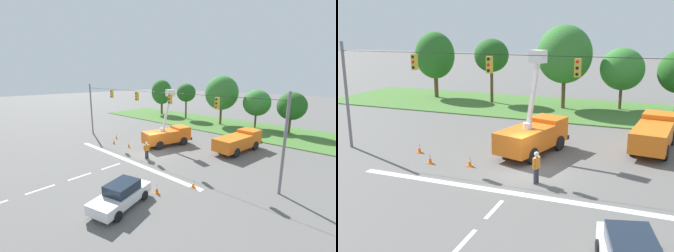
{
  "view_description": "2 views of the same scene",
  "coord_description": "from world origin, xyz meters",
  "views": [
    {
      "loc": [
        17.19,
        -15.98,
        8.06
      ],
      "look_at": [
        -0.48,
        2.9,
        2.46
      ],
      "focal_mm": 24.0,
      "sensor_mm": 36.0,
      "label": 1
    },
    {
      "loc": [
        6.42,
        -20.5,
        8.06
      ],
      "look_at": [
        -1.93,
        1.13,
        2.23
      ],
      "focal_mm": 42.0,
      "sensor_mm": 36.0,
      "label": 2
    }
  ],
  "objects": [
    {
      "name": "tree_west",
      "position": [
        -10.35,
        18.62,
        5.14
      ],
      "size": [
        3.71,
        3.66,
        6.93
      ],
      "color": "brown",
      "rests_on": "ground"
    },
    {
      "name": "grass_verge",
      "position": [
        0.0,
        18.0,
        0.05
      ],
      "size": [
        56.0,
        12.0,
        0.1
      ],
      "primitive_type": "cube",
      "color": "#477533",
      "rests_on": "ground"
    },
    {
      "name": "utility_truck_support_near",
      "position": [
        6.55,
        6.89,
        1.17
      ],
      "size": [
        2.96,
        6.86,
        2.15
      ],
      "color": "orange",
      "rests_on": "ground"
    },
    {
      "name": "traffic_cone_near_bucket",
      "position": [
        -6.08,
        -0.98,
        0.29
      ],
      "size": [
        0.36,
        0.36,
        0.61
      ],
      "color": "orange",
      "rests_on": "ground"
    },
    {
      "name": "utility_truck_bucket_lift",
      "position": [
        -0.79,
        3.16,
        1.36
      ],
      "size": [
        3.71,
        6.27,
        6.69
      ],
      "color": "orange",
      "rests_on": "ground"
    },
    {
      "name": "lane_markings",
      "position": [
        0.0,
        -4.83,
        0.0
      ],
      "size": [
        17.6,
        15.25,
        0.01
      ],
      "color": "silver",
      "rests_on": "ground"
    },
    {
      "name": "road_worker",
      "position": [
        0.88,
        -1.7,
        1.0
      ],
      "size": [
        0.34,
        0.63,
        1.77
      ],
      "color": "#383842",
      "rests_on": "ground"
    },
    {
      "name": "tree_centre",
      "position": [
        -2.3,
        18.14,
        5.5
      ],
      "size": [
        5.44,
        5.85,
        8.37
      ],
      "color": "brown",
      "rests_on": "ground"
    },
    {
      "name": "traffic_cone_lane_edge_a",
      "position": [
        -3.6,
        -0.56,
        0.28
      ],
      "size": [
        0.36,
        0.36,
        0.59
      ],
      "color": "orange",
      "rests_on": "ground"
    },
    {
      "name": "tree_east",
      "position": [
        3.13,
        19.74,
        4.09
      ],
      "size": [
        4.32,
        3.85,
        6.17
      ],
      "color": "brown",
      "rests_on": "ground"
    },
    {
      "name": "traffic_cone_foreground_right",
      "position": [
        6.63,
        -5.85,
        0.32
      ],
      "size": [
        0.36,
        0.36,
        0.66
      ],
      "color": "orange",
      "rests_on": "ground"
    },
    {
      "name": "tree_far_west",
      "position": [
        -17.7,
        19.25,
        4.94
      ],
      "size": [
        4.59,
        4.25,
        7.62
      ],
      "color": "brown",
      "rests_on": "ground"
    },
    {
      "name": "signal_gantry",
      "position": [
        0.02,
        -0.0,
        4.58
      ],
      "size": [
        26.2,
        0.33,
        7.2
      ],
      "color": "slate",
      "rests_on": "ground"
    },
    {
      "name": "traffic_cone_mid_right",
      "position": [
        -7.88,
        0.6,
        0.29
      ],
      "size": [
        0.36,
        0.36,
        0.61
      ],
      "color": "orange",
      "rests_on": "ground"
    },
    {
      "name": "ground_plane",
      "position": [
        0.0,
        0.0,
        0.0
      ],
      "size": [
        200.0,
        200.0,
        0.0
      ],
      "primitive_type": "plane",
      "color": "#605E5B"
    }
  ]
}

